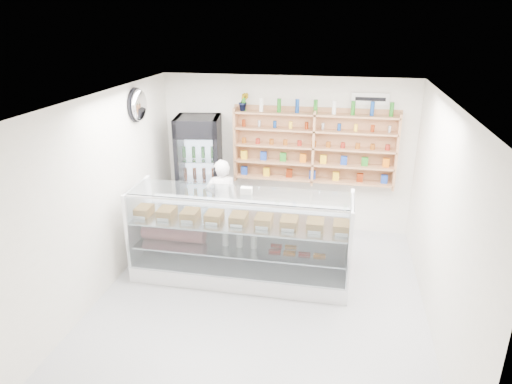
# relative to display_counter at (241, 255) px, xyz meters

# --- Properties ---
(room) EXTENTS (5.00, 5.00, 5.00)m
(room) POSITION_rel_display_counter_xyz_m (0.40, -0.48, 1.02)
(room) COLOR #A9A9AE
(room) RESTS_ON ground
(display_counter) EXTENTS (3.22, 0.96, 1.40)m
(display_counter) POSITION_rel_display_counter_xyz_m (0.00, 0.00, 0.00)
(display_counter) COLOR white
(display_counter) RESTS_ON floor
(shop_worker) EXTENTS (0.64, 0.52, 1.51)m
(shop_worker) POSITION_rel_display_counter_xyz_m (-0.58, 1.11, 0.38)
(shop_worker) COLOR white
(shop_worker) RESTS_ON floor
(drinks_cooler) EXTENTS (0.87, 0.85, 2.11)m
(drinks_cooler) POSITION_rel_display_counter_xyz_m (-1.12, 1.58, 0.68)
(drinks_cooler) COLOR black
(drinks_cooler) RESTS_ON floor
(wall_shelving) EXTENTS (2.84, 0.28, 1.33)m
(wall_shelving) POSITION_rel_display_counter_xyz_m (0.90, 1.86, 1.22)
(wall_shelving) COLOR tan
(wall_shelving) RESTS_ON back_wall
(potted_plant) EXTENTS (0.20, 0.17, 0.32)m
(potted_plant) POSITION_rel_display_counter_xyz_m (-0.35, 1.86, 1.98)
(potted_plant) COLOR #1E6626
(potted_plant) RESTS_ON wall_shelving
(security_mirror) EXTENTS (0.15, 0.50, 0.50)m
(security_mirror) POSITION_rel_display_counter_xyz_m (-1.77, 0.72, 2.07)
(security_mirror) COLOR silver
(security_mirror) RESTS_ON left_wall
(wall_sign) EXTENTS (0.62, 0.03, 0.20)m
(wall_sign) POSITION_rel_display_counter_xyz_m (1.80, 1.99, 2.07)
(wall_sign) COLOR white
(wall_sign) RESTS_ON back_wall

